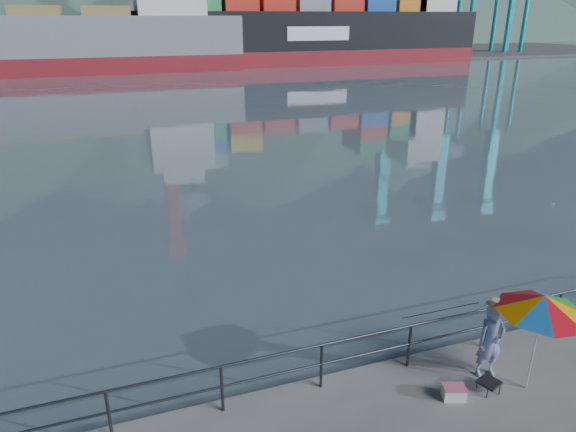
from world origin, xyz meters
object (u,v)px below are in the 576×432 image
(fisherman, at_px, (490,341))
(cooler_bag, at_px, (454,393))
(beach_umbrella, at_px, (543,304))
(container_ship, at_px, (317,23))
(bulk_carrier, at_px, (62,39))

(fisherman, xyz_separation_m, cooler_bag, (-1.07, -0.39, -0.69))
(fisherman, distance_m, beach_umbrella, 1.37)
(beach_umbrella, bearing_deg, fisherman, 128.91)
(beach_umbrella, distance_m, container_ship, 78.45)
(fisherman, bearing_deg, bulk_carrier, 104.42)
(cooler_bag, relative_size, container_ship, 0.01)
(beach_umbrella, xyz_separation_m, container_ship, (25.90, 73.95, 3.93))
(beach_umbrella, distance_m, cooler_bag, 2.41)
(container_ship, bearing_deg, beach_umbrella, -109.30)
(fisherman, height_order, container_ship, container_ship)
(beach_umbrella, bearing_deg, bulk_carrier, 99.27)
(beach_umbrella, height_order, bulk_carrier, bulk_carrier)
(bulk_carrier, distance_m, container_ship, 37.63)
(container_ship, bearing_deg, cooler_bag, -110.44)
(fisherman, bearing_deg, beach_umbrella, -45.62)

